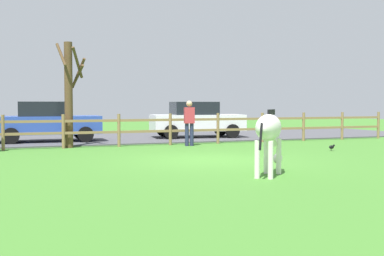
# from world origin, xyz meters

# --- Properties ---
(ground_plane) EXTENTS (60.00, 60.00, 0.00)m
(ground_plane) POSITION_xyz_m (0.00, 0.00, 0.00)
(ground_plane) COLOR #3D7528
(parking_asphalt) EXTENTS (28.00, 7.40, 0.05)m
(parking_asphalt) POSITION_xyz_m (0.00, 9.30, 0.03)
(parking_asphalt) COLOR #47474C
(parking_asphalt) RESTS_ON ground_plane
(paddock_fence) EXTENTS (21.33, 0.11, 1.17)m
(paddock_fence) POSITION_xyz_m (-0.39, 5.00, 0.67)
(paddock_fence) COLOR olive
(paddock_fence) RESTS_ON ground_plane
(bare_tree) EXTENTS (1.00, 1.11, 3.66)m
(bare_tree) POSITION_xyz_m (-3.03, 5.24, 1.95)
(bare_tree) COLOR #513A23
(bare_tree) RESTS_ON ground_plane
(zebra) EXTENTS (1.47, 1.54, 1.41)m
(zebra) POSITION_xyz_m (-0.01, -3.22, 0.93)
(zebra) COLOR white
(zebra) RESTS_ON ground_plane
(crow_on_grass) EXTENTS (0.21, 0.10, 0.20)m
(crow_on_grass) POSITION_xyz_m (4.74, 0.96, 0.13)
(crow_on_grass) COLOR black
(crow_on_grass) RESTS_ON ground_plane
(parked_car_blue) EXTENTS (4.06, 2.00, 1.56)m
(parked_car_blue) POSITION_xyz_m (-3.57, 7.79, 0.84)
(parked_car_blue) COLOR #2D4CAD
(parked_car_blue) RESTS_ON parking_asphalt
(parked_car_white) EXTENTS (4.18, 2.28, 1.56)m
(parked_car_white) POSITION_xyz_m (2.79, 7.94, 0.84)
(parked_car_white) COLOR white
(parked_car_white) RESTS_ON parking_asphalt
(visitor_left_of_tree) EXTENTS (0.39, 0.28, 1.64)m
(visitor_left_of_tree) POSITION_xyz_m (1.11, 4.42, 0.91)
(visitor_left_of_tree) COLOR #232847
(visitor_left_of_tree) RESTS_ON ground_plane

